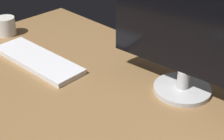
# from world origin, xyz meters

# --- Properties ---
(desk) EXTENTS (1.40, 0.84, 0.02)m
(desk) POSITION_xyz_m (0.00, 0.00, 0.01)
(desk) COLOR olive
(desk) RESTS_ON ground
(monitor) EXTENTS (0.56, 0.19, 0.37)m
(monitor) POSITION_xyz_m (0.23, 0.22, 0.21)
(monitor) COLOR silver
(monitor) RESTS_ON desk
(keyboard) EXTENTS (0.42, 0.15, 0.02)m
(keyboard) POSITION_xyz_m (-0.28, -0.02, 0.03)
(keyboard) COLOR white
(keyboard) RESTS_ON desk
(coffee_mug) EXTENTS (0.08, 0.08, 0.08)m
(coffee_mug) POSITION_xyz_m (-0.59, 0.03, 0.06)
(coffee_mug) COLOR silver
(coffee_mug) RESTS_ON desk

